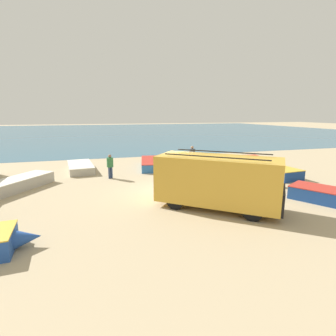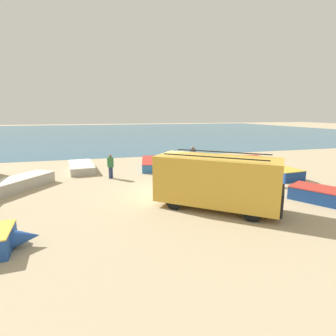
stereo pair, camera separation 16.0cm
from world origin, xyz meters
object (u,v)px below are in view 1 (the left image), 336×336
Objects in this scene: fishing_rowboat_0 at (80,167)px; parked_van at (218,180)px; fisherman_3 at (265,169)px; fisherman_1 at (192,155)px; fishing_rowboat_2 at (234,160)px; fishing_rowboat_3 at (151,163)px; fishing_rowboat_1 at (330,196)px; fisherman_0 at (110,164)px; fishing_rowboat_4 at (274,171)px; fishing_rowboat_5 at (12,186)px.

parked_van is at bearing -154.97° from fishing_rowboat_0.
fisherman_1 is at bearing 167.08° from fisherman_3.
fishing_rowboat_2 is 1.02× the size of fishing_rowboat_3.
fishing_rowboat_1 is 9.97m from fisherman_1.
fishing_rowboat_4 is at bearing -132.44° from fisherman_0.
fishing_rowboat_4 is at bearing 139.26° from fishing_rowboat_1.
fishing_rowboat_4 is at bearing 120.39° from fishing_rowboat_5.
fishing_rowboat_2 is 1.02× the size of fishing_rowboat_5.
parked_van is at bearing -128.28° from fishing_rowboat_1.
fisherman_0 reaches higher than fishing_rowboat_3.
fisherman_1 is 6.23m from fisherman_3.
fishing_rowboat_0 is 0.94× the size of fishing_rowboat_3.
fishing_rowboat_3 is at bearing 49.37° from fishing_rowboat_4.
fisherman_1 is at bearing 15.86° from fishing_rowboat_2.
fishing_rowboat_1 is 2.40× the size of fisherman_0.
fishing_rowboat_0 is 0.95× the size of fishing_rowboat_5.
parked_van is 11.06m from fishing_rowboat_2.
fishing_rowboat_5 is at bearing -170.17° from parked_van.
parked_van reaches higher than fisherman_3.
parked_van is 8.01m from fishing_rowboat_4.
fishing_rowboat_5 is at bearing 126.96° from fishing_rowboat_3.
fisherman_1 reaches higher than fishing_rowboat_4.
parked_van is 3.39× the size of fisherman_3.
fisherman_3 is (8.69, -4.26, 0.01)m from fisherman_0.
fishing_rowboat_1 is 2.38× the size of fisherman_3.
fishing_rowboat_5 is (-15.86, -3.60, 0.00)m from fishing_rowboat_2.
fishing_rowboat_2 is (6.17, 9.13, -0.96)m from parked_van.
fisherman_0 is at bearing 160.79° from parked_van.
fishing_rowboat_5 is (-16.24, 1.03, -0.02)m from fishing_rowboat_4.
fishing_rowboat_3 is at bearing -178.79° from fishing_rowboat_1.
fisherman_1 is at bearing -103.92° from fishing_rowboat_3.
fishing_rowboat_2 is (12.42, -1.05, 0.05)m from fishing_rowboat_0.
fishing_rowboat_2 is 4.64m from fishing_rowboat_4.
parked_van is 9.95m from fishing_rowboat_3.
fishing_rowboat_1 reaches higher than fishing_rowboat_3.
fisherman_1 is at bearing -107.91° from fishing_rowboat_0.
fishing_rowboat_5 is (-3.43, -4.65, 0.05)m from fishing_rowboat_0.
fishing_rowboat_5 is at bearing -91.47° from fisherman_1.
fisherman_1 reaches higher than fisherman_0.
parked_van is at bearing 63.03° from fishing_rowboat_2.
fishing_rowboat_0 is at bearing -162.76° from fishing_rowboat_1.
fishing_rowboat_2 is at bearing 83.12° from fisherman_1.
fishing_rowboat_3 is (-6.39, 10.70, -0.01)m from fishing_rowboat_1.
parked_van is 8.18m from fisherman_0.
fisherman_1 is (-4.09, -0.63, 0.73)m from fishing_rowboat_2.
fishing_rowboat_0 is (-6.25, 10.18, -1.02)m from parked_van.
fishing_rowboat_3 is (-0.88, 9.86, -0.97)m from parked_van.
parked_van is 1.03× the size of fishing_rowboat_2.
fisherman_3 reaches higher than fisherman_0.
fishing_rowboat_5 is at bearing 137.06° from fishing_rowboat_0.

